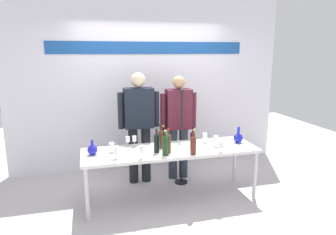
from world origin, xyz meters
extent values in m
plane|color=#BCB3B6|center=(0.00, 0.00, 0.00)|extent=(10.00, 10.00, 0.00)
cube|color=white|center=(0.00, 1.38, 1.50)|extent=(4.70, 0.10, 3.00)
cube|color=#1C4F9B|center=(0.00, 1.33, 2.07)|extent=(3.29, 0.01, 0.20)
cube|color=silver|center=(0.00, 0.00, 0.70)|extent=(2.35, 0.70, 0.04)
cylinder|color=silver|center=(-1.11, -0.30, 0.34)|extent=(0.05, 0.05, 0.68)
cylinder|color=silver|center=(1.11, -0.30, 0.34)|extent=(0.05, 0.05, 0.68)
cylinder|color=silver|center=(-1.11, 0.30, 0.34)|extent=(0.05, 0.05, 0.68)
cylinder|color=silver|center=(1.11, 0.30, 0.34)|extent=(0.05, 0.05, 0.68)
sphere|color=#1D20B6|center=(-1.02, 0.03, 0.79)|extent=(0.13, 0.13, 0.13)
cylinder|color=#1D20B6|center=(-1.02, 0.03, 0.88)|extent=(0.03, 0.03, 0.07)
sphere|color=#1822B9|center=(1.01, 0.03, 0.79)|extent=(0.13, 0.13, 0.13)
cylinder|color=#1822B9|center=(1.01, 0.03, 0.90)|extent=(0.04, 0.04, 0.11)
cylinder|color=black|center=(-0.41, 0.68, 0.44)|extent=(0.14, 0.14, 0.88)
cylinder|color=black|center=(-0.21, 0.68, 0.44)|extent=(0.14, 0.14, 0.88)
cube|color=black|center=(-0.31, 0.68, 1.18)|extent=(0.44, 0.22, 0.60)
cylinder|color=black|center=(-0.58, 0.68, 1.15)|extent=(0.09, 0.09, 0.54)
cylinder|color=black|center=(-0.04, 0.68, 1.15)|extent=(0.09, 0.09, 0.54)
sphere|color=beige|center=(-0.31, 0.68, 1.60)|extent=(0.22, 0.22, 0.22)
cylinder|color=#27313C|center=(0.22, 0.68, 0.41)|extent=(0.14, 0.14, 0.82)
cylinder|color=#27313C|center=(0.40, 0.68, 0.41)|extent=(0.14, 0.14, 0.82)
cube|color=#561E2D|center=(0.31, 0.68, 1.13)|extent=(0.39, 0.22, 0.62)
cylinder|color=#561E2D|center=(0.07, 0.68, 1.10)|extent=(0.09, 0.09, 0.56)
cylinder|color=#561E2D|center=(0.56, 0.68, 1.10)|extent=(0.09, 0.09, 0.56)
sphere|color=tan|center=(0.31, 0.68, 1.55)|extent=(0.20, 0.20, 0.20)
cylinder|color=#4A3619|center=(-0.07, -0.14, 0.84)|extent=(0.07, 0.07, 0.24)
cone|color=#4A3619|center=(-0.07, -0.14, 0.97)|extent=(0.07, 0.07, 0.03)
cylinder|color=#4A3619|center=(-0.07, -0.14, 1.00)|extent=(0.02, 0.02, 0.07)
cylinder|color=#AB1414|center=(-0.07, -0.14, 1.04)|extent=(0.03, 0.03, 0.02)
cylinder|color=#4D2716|center=(-0.12, 0.09, 0.84)|extent=(0.08, 0.08, 0.23)
cone|color=#4D2716|center=(-0.12, 0.09, 0.96)|extent=(0.08, 0.08, 0.03)
cylinder|color=#4D2716|center=(-0.12, 0.09, 0.99)|extent=(0.03, 0.03, 0.09)
cylinder|color=black|center=(-0.12, 0.09, 1.05)|extent=(0.03, 0.03, 0.02)
cylinder|color=#532417|center=(0.22, -0.28, 0.83)|extent=(0.08, 0.08, 0.22)
cone|color=#532417|center=(0.22, -0.28, 0.96)|extent=(0.08, 0.08, 0.03)
cylinder|color=#532417|center=(0.22, -0.28, 0.99)|extent=(0.02, 0.02, 0.09)
cylinder|color=gold|center=(0.22, -0.28, 1.04)|extent=(0.03, 0.03, 0.02)
cylinder|color=black|center=(-0.22, -0.09, 0.84)|extent=(0.07, 0.07, 0.23)
cone|color=black|center=(-0.22, -0.09, 0.97)|extent=(0.07, 0.07, 0.03)
cylinder|color=black|center=(-0.22, -0.09, 0.99)|extent=(0.02, 0.02, 0.07)
cylinder|color=black|center=(-0.22, -0.09, 1.03)|extent=(0.03, 0.03, 0.02)
cylinder|color=#360611|center=(0.29, -0.06, 0.83)|extent=(0.07, 0.07, 0.22)
cone|color=#360611|center=(0.29, -0.06, 0.95)|extent=(0.07, 0.07, 0.03)
cylinder|color=#360611|center=(0.29, -0.06, 0.98)|extent=(0.03, 0.03, 0.08)
cylinder|color=black|center=(0.29, -0.06, 1.03)|extent=(0.03, 0.03, 0.02)
cylinder|color=#153619|center=(-0.14, -0.22, 0.84)|extent=(0.07, 0.07, 0.24)
cone|color=#153619|center=(-0.14, -0.22, 0.97)|extent=(0.07, 0.07, 0.03)
cylinder|color=#153619|center=(-0.14, -0.22, 1.00)|extent=(0.03, 0.03, 0.07)
cylinder|color=gold|center=(-0.14, -0.22, 1.04)|extent=(0.03, 0.03, 0.02)
cylinder|color=black|center=(-0.06, 0.17, 0.83)|extent=(0.07, 0.07, 0.21)
cone|color=black|center=(-0.06, 0.17, 0.95)|extent=(0.07, 0.07, 0.03)
cylinder|color=black|center=(-0.06, 0.17, 0.96)|extent=(0.02, 0.02, 0.06)
cylinder|color=gold|center=(-0.06, 0.17, 1.00)|extent=(0.03, 0.03, 0.02)
cylinder|color=white|center=(-0.75, -0.19, 0.72)|extent=(0.06, 0.06, 0.00)
cylinder|color=white|center=(-0.75, -0.19, 0.75)|extent=(0.01, 0.01, 0.06)
cylinder|color=white|center=(-0.75, -0.19, 0.83)|extent=(0.07, 0.07, 0.09)
cylinder|color=white|center=(-0.46, 0.23, 0.72)|extent=(0.06, 0.06, 0.00)
cylinder|color=white|center=(-0.46, 0.23, 0.76)|extent=(0.01, 0.01, 0.08)
cylinder|color=white|center=(-0.46, 0.23, 0.84)|extent=(0.06, 0.06, 0.07)
cylinder|color=white|center=(-0.45, -0.27, 0.72)|extent=(0.06, 0.06, 0.00)
cylinder|color=white|center=(-0.45, -0.27, 0.76)|extent=(0.01, 0.01, 0.07)
cylinder|color=white|center=(-0.45, -0.27, 0.84)|extent=(0.06, 0.06, 0.09)
cylinder|color=white|center=(-0.54, 0.28, 0.72)|extent=(0.06, 0.06, 0.00)
cylinder|color=white|center=(-0.54, 0.28, 0.76)|extent=(0.01, 0.01, 0.06)
cylinder|color=white|center=(-0.54, 0.28, 0.82)|extent=(0.06, 0.06, 0.07)
cylinder|color=white|center=(-0.78, 0.06, 0.72)|extent=(0.05, 0.05, 0.00)
cylinder|color=white|center=(-0.78, 0.06, 0.76)|extent=(0.01, 0.01, 0.06)
cylinder|color=white|center=(-0.78, 0.06, 0.82)|extent=(0.07, 0.07, 0.07)
cylinder|color=white|center=(0.55, 0.17, 0.72)|extent=(0.06, 0.06, 0.00)
cylinder|color=white|center=(0.55, 0.17, 0.75)|extent=(0.01, 0.01, 0.06)
cylinder|color=white|center=(0.55, 0.17, 0.82)|extent=(0.07, 0.07, 0.08)
cylinder|color=white|center=(0.59, -0.29, 0.72)|extent=(0.06, 0.06, 0.00)
cylinder|color=white|center=(0.59, -0.29, 0.75)|extent=(0.01, 0.01, 0.06)
cylinder|color=white|center=(0.59, -0.29, 0.83)|extent=(0.06, 0.06, 0.09)
cylinder|color=white|center=(0.63, -0.04, 0.72)|extent=(0.06, 0.06, 0.00)
cylinder|color=white|center=(0.63, -0.04, 0.76)|extent=(0.01, 0.01, 0.07)
cylinder|color=white|center=(0.63, -0.04, 0.84)|extent=(0.07, 0.07, 0.08)
cylinder|color=black|center=(0.30, 0.47, 0.01)|extent=(0.20, 0.20, 0.02)
cylinder|color=black|center=(0.30, 0.47, 0.71)|extent=(0.02, 0.02, 1.41)
sphere|color=#232328|center=(0.30, 0.47, 1.44)|extent=(0.06, 0.06, 0.06)
camera|label=1|loc=(-1.05, -3.78, 2.01)|focal=32.66mm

